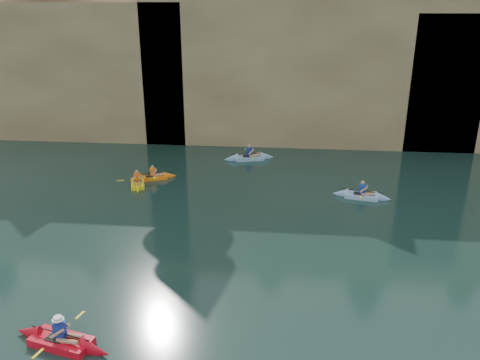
# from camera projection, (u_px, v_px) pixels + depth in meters

# --- Properties ---
(ground) EXTENTS (160.00, 160.00, 0.00)m
(ground) POSITION_uv_depth(u_px,v_px,m) (260.00, 334.00, 14.73)
(ground) COLOR black
(ground) RESTS_ON ground
(cliff) EXTENTS (70.00, 16.00, 12.00)m
(cliff) POSITION_uv_depth(u_px,v_px,m) (282.00, 55.00, 40.75)
(cliff) COLOR tan
(cliff) RESTS_ON ground
(cliff_slab_west) EXTENTS (26.00, 2.40, 10.56)m
(cliff_slab_west) POSITION_uv_depth(u_px,v_px,m) (20.00, 70.00, 36.00)
(cliff_slab_west) COLOR tan
(cliff_slab_west) RESTS_ON ground
(cliff_slab_center) EXTENTS (24.00, 2.40, 11.40)m
(cliff_slab_center) POSITION_uv_depth(u_px,v_px,m) (308.00, 68.00, 33.74)
(cliff_slab_center) COLOR tan
(cliff_slab_center) RESTS_ON ground
(sea_cave_west) EXTENTS (4.50, 1.00, 4.00)m
(sea_cave_west) POSITION_uv_depth(u_px,v_px,m) (47.00, 115.00, 36.31)
(sea_cave_west) COLOR black
(sea_cave_west) RESTS_ON ground
(sea_cave_center) EXTENTS (3.50, 1.00, 3.20)m
(sea_cave_center) POSITION_uv_depth(u_px,v_px,m) (225.00, 124.00, 35.10)
(sea_cave_center) COLOR black
(sea_cave_center) RESTS_ON ground
(sea_cave_east) EXTENTS (5.00, 1.00, 4.50)m
(sea_cave_east) POSITION_uv_depth(u_px,v_px,m) (419.00, 120.00, 33.53)
(sea_cave_east) COLOR black
(sea_cave_east) RESTS_ON ground
(main_kayaker) EXTENTS (3.48, 2.27, 1.26)m
(main_kayaker) POSITION_uv_depth(u_px,v_px,m) (61.00, 341.00, 14.16)
(main_kayaker) COLOR red
(main_kayaker) RESTS_ON ground
(kayaker_orange) EXTENTS (2.88, 2.02, 1.08)m
(kayaker_orange) POSITION_uv_depth(u_px,v_px,m) (153.00, 177.00, 28.22)
(kayaker_orange) COLOR orange
(kayaker_orange) RESTS_ON ground
(kayaker_ltblue_near) EXTENTS (3.21, 2.40, 1.23)m
(kayaker_ltblue_near) POSITION_uv_depth(u_px,v_px,m) (361.00, 195.00, 25.38)
(kayaker_ltblue_near) COLOR #8DBDED
(kayaker_ltblue_near) RESTS_ON ground
(kayaker_yellow) EXTENTS (2.22, 2.93, 1.17)m
(kayaker_yellow) POSITION_uv_depth(u_px,v_px,m) (138.00, 183.00, 27.17)
(kayaker_yellow) COLOR yellow
(kayaker_yellow) RESTS_ON ground
(kayaker_ltblue_mid) EXTENTS (3.58, 2.51, 1.33)m
(kayaker_ltblue_mid) POSITION_uv_depth(u_px,v_px,m) (249.00, 157.00, 31.92)
(kayaker_ltblue_mid) COLOR #7EADD2
(kayaker_ltblue_mid) RESTS_ON ground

